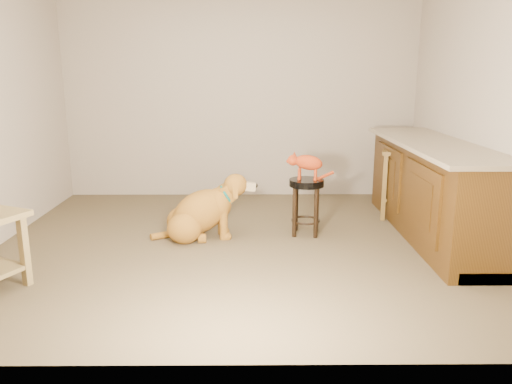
{
  "coord_description": "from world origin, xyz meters",
  "views": [
    {
      "loc": [
        0.15,
        -4.49,
        1.6
      ],
      "look_at": [
        0.19,
        0.27,
        0.45
      ],
      "focal_mm": 35.0,
      "sensor_mm": 36.0,
      "label": 1
    }
  ],
  "objects_px": {
    "padded_stool": "(306,195)",
    "golden_retriever": "(201,213)",
    "wood_stool": "(401,183)",
    "tabby_kitten": "(306,163)"
  },
  "relations": [
    {
      "from": "wood_stool",
      "to": "tabby_kitten",
      "type": "distance_m",
      "value": 1.31
    },
    {
      "from": "tabby_kitten",
      "to": "golden_retriever",
      "type": "bearing_deg",
      "value": -164.39
    },
    {
      "from": "wood_stool",
      "to": "tabby_kitten",
      "type": "bearing_deg",
      "value": -152.58
    },
    {
      "from": "padded_stool",
      "to": "golden_retriever",
      "type": "distance_m",
      "value": 1.05
    },
    {
      "from": "padded_stool",
      "to": "wood_stool",
      "type": "xyz_separation_m",
      "value": [
        1.12,
        0.59,
        -0.0
      ]
    },
    {
      "from": "golden_retriever",
      "to": "tabby_kitten",
      "type": "bearing_deg",
      "value": -3.47
    },
    {
      "from": "wood_stool",
      "to": "golden_retriever",
      "type": "xyz_separation_m",
      "value": [
        -2.15,
        -0.7,
        -0.15
      ]
    },
    {
      "from": "tabby_kitten",
      "to": "wood_stool",
      "type": "bearing_deg",
      "value": 36.84
    },
    {
      "from": "padded_stool",
      "to": "golden_retriever",
      "type": "relative_size",
      "value": 0.53
    },
    {
      "from": "wood_stool",
      "to": "golden_retriever",
      "type": "height_order",
      "value": "wood_stool"
    }
  ]
}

